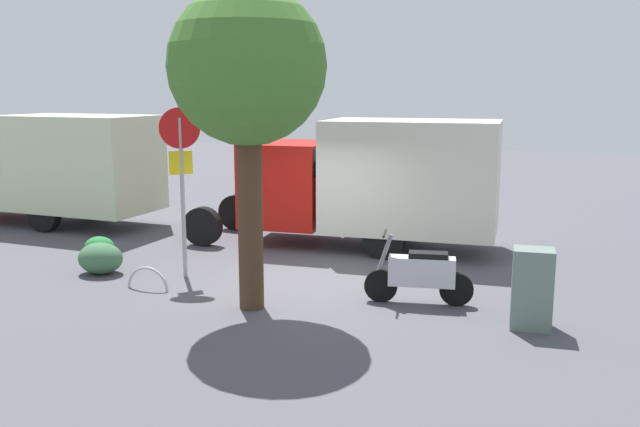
# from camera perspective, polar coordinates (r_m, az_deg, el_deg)

# --- Properties ---
(ground_plane) EXTENTS (60.00, 60.00, 0.00)m
(ground_plane) POSITION_cam_1_polar(r_m,az_deg,el_deg) (12.68, -1.14, -5.70)
(ground_plane) COLOR #4D4B52
(box_truck_near) EXTENTS (7.05, 2.54, 2.89)m
(box_truck_near) POSITION_cam_1_polar(r_m,az_deg,el_deg) (15.09, 4.19, 3.05)
(box_truck_near) COLOR black
(box_truck_near) RESTS_ON ground
(box_truck_far) EXTENTS (7.27, 2.43, 2.90)m
(box_truck_far) POSITION_cam_1_polar(r_m,az_deg,el_deg) (19.20, -21.87, 3.92)
(box_truck_far) COLOR black
(box_truck_far) RESTS_ON ground
(motorcycle) EXTENTS (1.80, 0.63, 1.20)m
(motorcycle) POSITION_cam_1_polar(r_m,az_deg,el_deg) (11.32, 8.56, -5.07)
(motorcycle) COLOR black
(motorcycle) RESTS_ON ground
(stop_sign) EXTENTS (0.71, 0.33, 3.22)m
(stop_sign) POSITION_cam_1_polar(r_m,az_deg,el_deg) (12.81, -11.72, 4.04)
(stop_sign) COLOR #9E9EA3
(stop_sign) RESTS_ON ground
(street_tree) EXTENTS (2.48, 2.48, 5.13)m
(street_tree) POSITION_cam_1_polar(r_m,az_deg,el_deg) (10.65, -6.19, 11.96)
(street_tree) COLOR #47301E
(street_tree) RESTS_ON ground
(utility_cabinet) EXTENTS (0.63, 0.52, 1.22)m
(utility_cabinet) POSITION_cam_1_polar(r_m,az_deg,el_deg) (10.54, 17.58, -6.11)
(utility_cabinet) COLOR slate
(utility_cabinet) RESTS_ON ground
(bike_rack_hoop) EXTENTS (0.85, 0.05, 0.85)m
(bike_rack_hoop) POSITION_cam_1_polar(r_m,az_deg,el_deg) (12.51, -14.41, -6.27)
(bike_rack_hoop) COLOR #B7B7BC
(bike_rack_hoop) RESTS_ON ground
(shrub_near_sign) EXTENTS (0.90, 0.73, 0.61)m
(shrub_near_sign) POSITION_cam_1_polar(r_m,az_deg,el_deg) (13.75, -18.16, -3.64)
(shrub_near_sign) COLOR #3E6A46
(shrub_near_sign) RESTS_ON ground
(shrub_mid_verge) EXTENTS (0.67, 0.55, 0.45)m
(shrub_mid_verge) POSITION_cam_1_polar(r_m,az_deg,el_deg) (15.09, -18.24, -2.73)
(shrub_mid_verge) COLOR #267A38
(shrub_mid_verge) RESTS_ON ground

